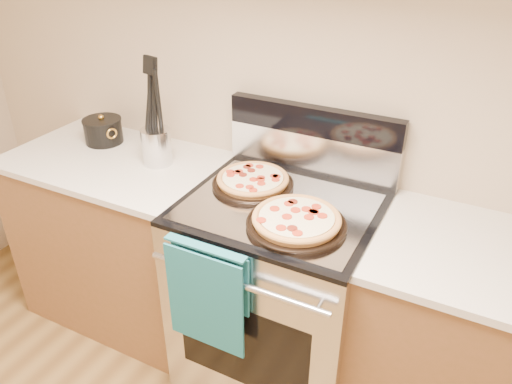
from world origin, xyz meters
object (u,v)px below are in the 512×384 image
at_px(utensil_crock, 157,146).
at_px(saucepan, 103,132).
at_px(range_body, 279,295).
at_px(pepperoni_pizza_front, 296,221).
at_px(pepperoni_pizza_back, 253,181).

xyz_separation_m(utensil_crock, saucepan, (-0.38, 0.07, -0.03)).
height_order(range_body, saucepan, saucepan).
bearing_deg(utensil_crock, saucepan, 169.74).
height_order(range_body, pepperoni_pizza_front, pepperoni_pizza_front).
xyz_separation_m(range_body, pepperoni_pizza_back, (-0.16, 0.07, 0.50)).
relative_size(pepperoni_pizza_front, utensil_crock, 2.16).
bearing_deg(utensil_crock, pepperoni_pizza_back, -1.94).
xyz_separation_m(range_body, utensil_crock, (-0.66, 0.09, 0.54)).
xyz_separation_m(pepperoni_pizza_back, pepperoni_pizza_front, (0.28, -0.20, 0.00)).
distance_m(range_body, saucepan, 1.18).
bearing_deg(pepperoni_pizza_back, pepperoni_pizza_front, -35.34).
distance_m(pepperoni_pizza_back, saucepan, 0.89).
bearing_deg(pepperoni_pizza_back, utensil_crock, 178.06).
distance_m(range_body, utensil_crock, 0.86).
bearing_deg(pepperoni_pizza_back, range_body, -23.08).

